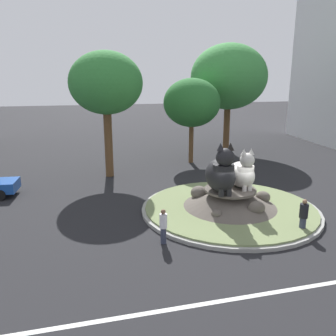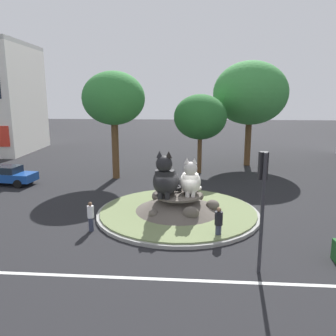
{
  "view_description": "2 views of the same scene",
  "coord_description": "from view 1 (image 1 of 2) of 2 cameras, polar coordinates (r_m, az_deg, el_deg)",
  "views": [
    {
      "loc": [
        -7.5,
        -16.09,
        6.9
      ],
      "look_at": [
        -3.06,
        1.37,
        2.22
      ],
      "focal_mm": 37.04,
      "sensor_mm": 36.0,
      "label": 1
    },
    {
      "loc": [
        0.83,
        -18.68,
        6.8
      ],
      "look_at": [
        -0.71,
        1.55,
        2.43
      ],
      "focal_mm": 35.98,
      "sensor_mm": 36.0,
      "label": 2
    }
  ],
  "objects": [
    {
      "name": "cat_statue_black",
      "position": [
        17.81,
        8.75,
        -0.92
      ],
      "size": [
        1.76,
        2.61,
        2.65
      ],
      "rotation": [
        0.0,
        0.0,
        -1.64
      ],
      "color": "black",
      "rests_on": "roundabout_island"
    },
    {
      "name": "ground_plane",
      "position": [
        19.05,
        10.05,
        -6.92
      ],
      "size": [
        160.0,
        160.0,
        0.0
      ],
      "primitive_type": "plane",
      "color": "black"
    },
    {
      "name": "pedestrian_black_shirt",
      "position": [
        17.04,
        21.39,
        -7.31
      ],
      "size": [
        0.39,
        0.39,
        1.63
      ],
      "rotation": [
        0.0,
        0.0,
        4.5
      ],
      "color": "#33384C",
      "rests_on": "ground"
    },
    {
      "name": "broadleaf_tree_behind_island",
      "position": [
        28.63,
        3.93,
        10.64
      ],
      "size": [
        4.62,
        4.62,
        6.94
      ],
      "color": "brown",
      "rests_on": "ground"
    },
    {
      "name": "lane_centreline",
      "position": [
        13.54,
        23.11,
        -17.36
      ],
      "size": [
        112.0,
        0.2,
        0.01
      ],
      "primitive_type": "cube",
      "color": "silver",
      "rests_on": "ground"
    },
    {
      "name": "roundabout_island",
      "position": [
        18.9,
        10.12,
        -5.59
      ],
      "size": [
        9.41,
        9.41,
        1.23
      ],
      "color": "gray",
      "rests_on": "ground"
    },
    {
      "name": "third_tree_left",
      "position": [
        33.78,
        9.96,
        14.54
      ],
      "size": [
        7.09,
        7.09,
        10.06
      ],
      "color": "brown",
      "rests_on": "ground"
    },
    {
      "name": "pedestrian_white_shirt",
      "position": [
        14.95,
        -0.77,
        -9.45
      ],
      "size": [
        0.33,
        0.33,
        1.55
      ],
      "rotation": [
        0.0,
        0.0,
        4.87
      ],
      "color": "#33384C",
      "rests_on": "ground"
    },
    {
      "name": "cat_statue_white",
      "position": [
        18.77,
        12.19,
        -0.81
      ],
      "size": [
        1.41,
        2.23,
        2.19
      ],
      "rotation": [
        0.0,
        0.0,
        -1.55
      ],
      "color": "silver",
      "rests_on": "roundabout_island"
    },
    {
      "name": "second_tree_near_tower",
      "position": [
        24.67,
        -10.18,
        13.5
      ],
      "size": [
        5.04,
        5.04,
        8.75
      ],
      "color": "brown",
      "rests_on": "ground"
    }
  ]
}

